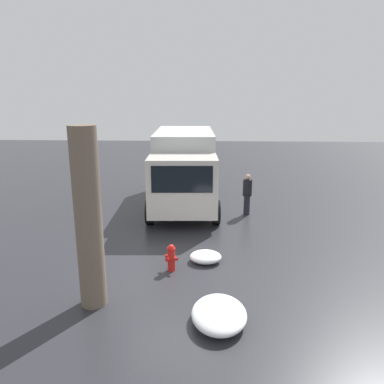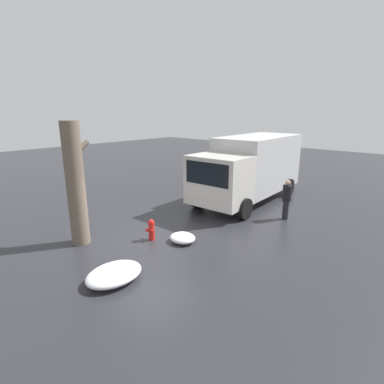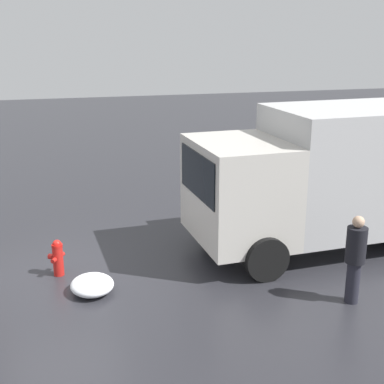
% 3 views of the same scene
% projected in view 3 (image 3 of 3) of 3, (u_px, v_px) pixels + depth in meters
% --- Properties ---
extents(ground_plane, '(60.00, 60.00, 0.00)m').
position_uv_depth(ground_plane, '(59.00, 275.00, 10.83)').
color(ground_plane, '#28282D').
extents(fire_hydrant, '(0.35, 0.39, 0.76)m').
position_uv_depth(fire_hydrant, '(58.00, 257.00, 10.72)').
color(fire_hydrant, red).
rests_on(fire_hydrant, ground_plane).
extents(delivery_truck, '(7.10, 3.02, 3.16)m').
position_uv_depth(delivery_truck, '(351.00, 171.00, 12.03)').
color(delivery_truck, beige).
rests_on(delivery_truck, ground_plane).
extents(pedestrian, '(0.36, 0.36, 1.66)m').
position_uv_depth(pedestrian, '(355.00, 256.00, 9.50)').
color(pedestrian, '#23232D').
rests_on(pedestrian, ground_plane).
extents(snow_pile_curbside, '(0.81, 0.92, 0.31)m').
position_uv_depth(snow_pile_curbside, '(92.00, 285.00, 10.07)').
color(snow_pile_curbside, white).
rests_on(snow_pile_curbside, ground_plane).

